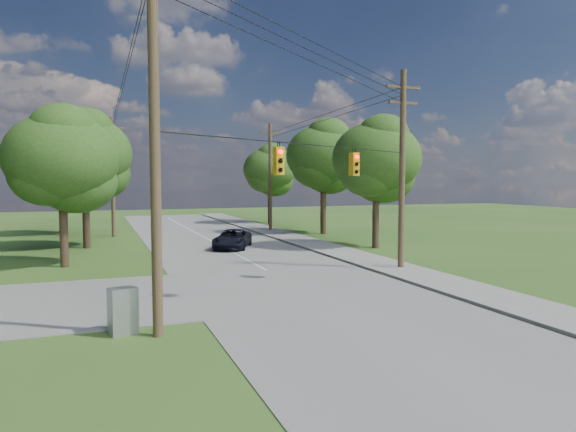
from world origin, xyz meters
name	(u,v)px	position (x,y,z in m)	size (l,w,h in m)	color
ground	(303,325)	(0.00, 0.00, 0.00)	(140.00, 140.00, 0.00)	#2E531B
main_road	(302,290)	(2.00, 5.00, 0.01)	(10.00, 100.00, 0.03)	gray
sidewalk_east	(432,278)	(8.70, 5.00, 0.06)	(2.60, 100.00, 0.12)	gray
pole_sw	(155,130)	(-4.60, 0.40, 6.23)	(2.00, 0.32, 12.00)	brown
pole_ne	(402,167)	(8.90, 8.00, 5.47)	(2.00, 0.32, 10.50)	brown
pole_north_e	(270,176)	(8.90, 30.00, 5.13)	(2.00, 0.32, 10.00)	brown
pole_north_w	(113,176)	(-5.00, 30.00, 5.13)	(2.00, 0.32, 10.00)	brown
power_lines	(248,98)	(1.50, 11.54, 9.15)	(13.93, 29.62, 4.93)	black
traffic_signals	(320,162)	(2.55, 4.43, 5.50)	(4.91, 3.27, 1.05)	#E7A50D
tree_w_near	(62,158)	(-8.00, 15.00, 5.92)	(6.00, 6.00, 8.40)	#453222
tree_w_mid	(84,154)	(-7.00, 23.00, 6.58)	(6.40, 6.40, 9.22)	#453222
tree_w_far	(62,163)	(-9.00, 33.00, 6.25)	(6.00, 6.00, 8.73)	#453222
tree_e_near	(376,159)	(12.00, 16.00, 6.25)	(6.20, 6.20, 8.81)	#453222
tree_e_mid	(324,156)	(12.50, 26.00, 6.91)	(6.60, 6.60, 9.64)	#453222
tree_e_far	(270,169)	(11.50, 38.00, 5.92)	(5.80, 5.80, 8.32)	#453222
car_main_north	(232,239)	(2.48, 19.11, 0.68)	(2.17, 4.71, 1.31)	black
control_cabinet	(123,311)	(-5.59, 1.00, 0.72)	(0.80, 0.58, 1.45)	#949799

